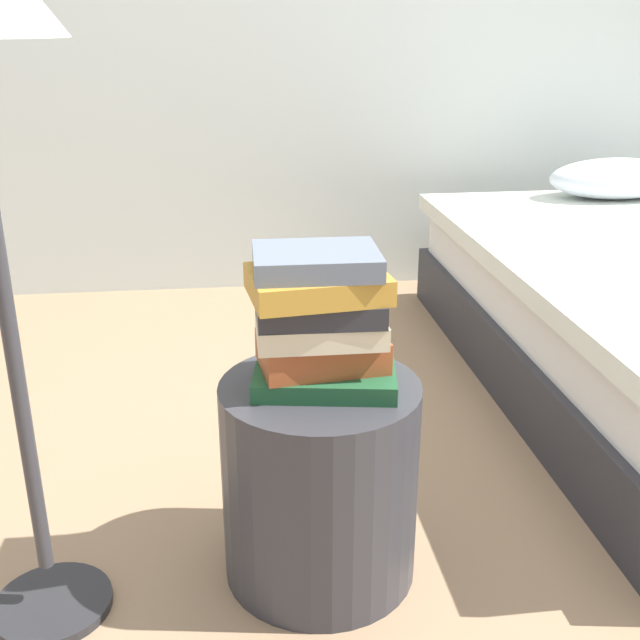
# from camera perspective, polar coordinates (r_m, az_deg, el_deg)

# --- Properties ---
(ground_plane) EXTENTS (8.00, 8.00, 0.00)m
(ground_plane) POSITION_cam_1_polar(r_m,az_deg,el_deg) (1.79, 0.00, -17.74)
(ground_plane) COLOR #937556
(side_table) EXTENTS (0.41, 0.41, 0.44)m
(side_table) POSITION_cam_1_polar(r_m,az_deg,el_deg) (1.66, 0.00, -11.77)
(side_table) COLOR #333338
(side_table) RESTS_ON ground_plane
(book_forest) EXTENTS (0.31, 0.24, 0.04)m
(book_forest) POSITION_cam_1_polar(r_m,az_deg,el_deg) (1.55, 0.38, -4.11)
(book_forest) COLOR #1E512D
(book_forest) RESTS_ON side_table
(book_rust) EXTENTS (0.26, 0.19, 0.06)m
(book_rust) POSITION_cam_1_polar(r_m,az_deg,el_deg) (1.53, 0.15, -2.31)
(book_rust) COLOR #994723
(book_rust) RESTS_ON book_forest
(book_cream) EXTENTS (0.25, 0.16, 0.04)m
(book_cream) POSITION_cam_1_polar(r_m,az_deg,el_deg) (1.50, 0.01, -0.54)
(book_cream) COLOR beige
(book_cream) RESTS_ON book_rust
(book_charcoal) EXTENTS (0.25, 0.16, 0.04)m
(book_charcoal) POSITION_cam_1_polar(r_m,az_deg,el_deg) (1.48, -0.14, 0.92)
(book_charcoal) COLOR #28282D
(book_charcoal) RESTS_ON book_cream
(book_ochre) EXTENTS (0.28, 0.22, 0.05)m
(book_ochre) POSITION_cam_1_polar(r_m,az_deg,el_deg) (1.47, -0.22, 2.73)
(book_ochre) COLOR #B7842D
(book_ochre) RESTS_ON book_charcoal
(book_slate) EXTENTS (0.24, 0.18, 0.04)m
(book_slate) POSITION_cam_1_polar(r_m,az_deg,el_deg) (1.45, -0.30, 4.41)
(book_slate) COLOR slate
(book_slate) RESTS_ON book_ochre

